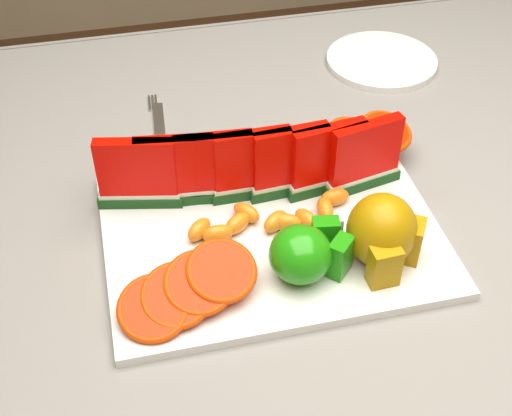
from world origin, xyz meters
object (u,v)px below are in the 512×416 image
Objects in this scene: platter at (272,233)px; side_plate at (382,61)px; apple_cluster at (306,253)px; pear_cluster at (384,233)px; fork at (160,134)px.

side_plate is at bearing 52.21° from platter.
platter is 3.70× the size of apple_cluster.
platter is 3.78× the size of pear_cluster.
platter reaches higher than fork.
pear_cluster reaches higher than side_plate.
apple_cluster reaches higher than side_plate.
fork is (-0.13, 0.31, -0.04)m from apple_cluster.
platter reaches higher than side_plate.
pear_cluster is 0.46m from side_plate.
pear_cluster is at bearing -54.85° from fork.
fork is (-0.22, 0.31, -0.05)m from pear_cluster.
apple_cluster is at bearing -176.97° from pear_cluster.
apple_cluster reaches higher than platter.
pear_cluster reaches higher than platter.
side_plate is (0.25, 0.43, -0.04)m from apple_cluster.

